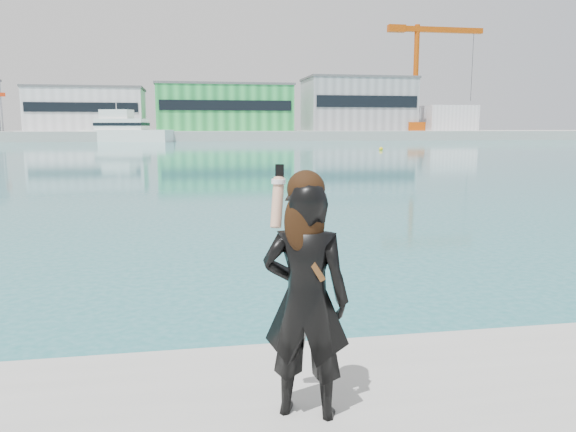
# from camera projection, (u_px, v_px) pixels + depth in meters

# --- Properties ---
(far_quay) EXTENTS (320.00, 40.00, 2.00)m
(far_quay) POSITION_uv_depth(u_px,v_px,m) (189.00, 135.00, 130.67)
(far_quay) COLOR #9E9E99
(far_quay) RESTS_ON ground
(warehouse_white) EXTENTS (24.48, 15.35, 9.50)m
(warehouse_white) POSITION_uv_depth(u_px,v_px,m) (88.00, 109.00, 123.97)
(warehouse_white) COLOR silver
(warehouse_white) RESTS_ON far_quay
(warehouse_green) EXTENTS (30.60, 16.36, 10.50)m
(warehouse_green) POSITION_uv_depth(u_px,v_px,m) (224.00, 108.00, 129.12)
(warehouse_green) COLOR #249040
(warehouse_green) RESTS_ON far_quay
(warehouse_grey_right) EXTENTS (25.50, 15.35, 12.50)m
(warehouse_grey_right) POSITION_uv_depth(u_px,v_px,m) (358.00, 104.00, 134.53)
(warehouse_grey_right) COLOR gray
(warehouse_grey_right) RESTS_ON far_quay
(ancillary_shed) EXTENTS (12.00, 10.00, 6.00)m
(ancillary_shed) POSITION_uv_depth(u_px,v_px,m) (446.00, 118.00, 136.95)
(ancillary_shed) COLOR silver
(ancillary_shed) RESTS_ON far_quay
(dock_crane) EXTENTS (23.00, 4.00, 24.00)m
(dock_crane) POSITION_uv_depth(u_px,v_px,m) (421.00, 74.00, 129.95)
(dock_crane) COLOR #DB520C
(dock_crane) RESTS_ON far_quay
(flagpole_left) EXTENTS (1.28, 0.16, 8.00)m
(flagpole_left) POSITION_uv_depth(u_px,v_px,m) (1.00, 109.00, 114.45)
(flagpole_left) COLOR silver
(flagpole_left) RESTS_ON far_quay
(flagpole_right) EXTENTS (1.28, 0.16, 8.00)m
(flagpole_right) POSITION_uv_depth(u_px,v_px,m) (290.00, 110.00, 124.90)
(flagpole_right) COLOR silver
(flagpole_right) RESTS_ON far_quay
(motor_yacht) EXTENTS (18.10, 10.27, 8.15)m
(motor_yacht) POSITION_uv_depth(u_px,v_px,m) (124.00, 130.00, 109.63)
(motor_yacht) COLOR white
(motor_yacht) RESTS_ON ground
(buoy_near) EXTENTS (0.50, 0.50, 0.50)m
(buoy_near) POSITION_uv_depth(u_px,v_px,m) (381.00, 150.00, 69.48)
(buoy_near) COLOR yellow
(buoy_near) RESTS_ON ground
(woman) EXTENTS (0.71, 0.59, 1.76)m
(woman) POSITION_uv_depth(u_px,v_px,m) (306.00, 293.00, 3.87)
(woman) COLOR black
(woman) RESTS_ON near_quay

